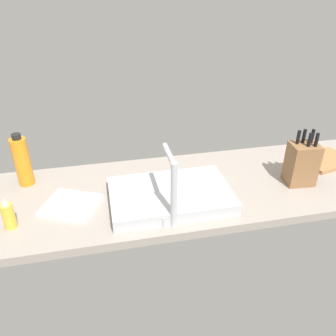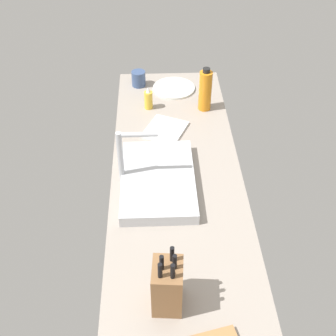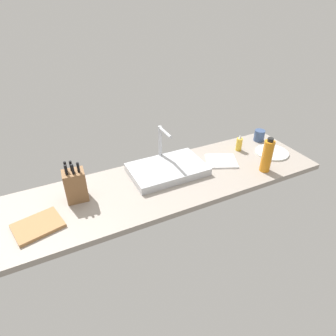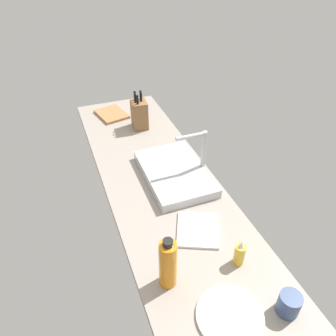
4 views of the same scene
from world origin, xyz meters
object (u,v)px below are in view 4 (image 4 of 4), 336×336
water_bottle (168,264)px  dish_towel (198,230)px  soap_bottle (240,254)px  coffee_mug (289,304)px  dinner_plate (230,316)px  sink_basin (174,173)px  faucet (200,150)px  knife_block (139,114)px  cutting_board (112,114)px

water_bottle → dish_towel: water_bottle is taller
soap_bottle → coffee_mug: (23.59, 5.40, -0.98)cm
dinner_plate → water_bottle: bearing=-143.8°
sink_basin → dinner_plate: sink_basin is taller
faucet → dinner_plate: size_ratio=1.11×
sink_basin → soap_bottle: (59.58, 3.58, 2.82)cm
sink_basin → dish_towel: 39.12cm
water_bottle → dish_towel: (-19.06, 21.17, -10.33)cm
sink_basin → water_bottle: 63.86cm
dish_towel → coffee_mug: size_ratio=2.35×
coffee_mug → knife_block: bearing=-175.6°
cutting_board → water_bottle: bearing=-4.1°
dish_towel → sink_basin: bearing=173.5°
sink_basin → cutting_board: sink_basin is taller
water_bottle → dinner_plate: 27.32cm
faucet → coffee_mug: size_ratio=3.02×
water_bottle → dinner_plate: (20.40, 14.94, -10.33)cm
dish_towel → coffee_mug: bearing=16.8°
cutting_board → water_bottle: 138.52cm
sink_basin → faucet: size_ratio=1.84×
faucet → soap_bottle: (57.29, -9.36, -10.50)cm
sink_basin → dish_towel: bearing=-6.5°
dish_towel → coffee_mug: (44.35, 13.42, 3.69)cm
faucet → water_bottle: (55.60, -38.54, -4.84)cm
cutting_board → water_bottle: water_bottle is taller
knife_block → coffee_mug: 140.92cm
faucet → knife_block: bearing=-166.1°
dinner_plate → knife_block: bearing=176.3°
coffee_mug → water_bottle: bearing=-126.2°
cutting_board → dish_towel: cutting_board is taller
cutting_board → water_bottle: size_ratio=0.97×
dish_towel → dinner_plate: bearing=-9.0°
water_bottle → coffee_mug: 43.35cm
water_bottle → dish_towel: 30.30cm
water_bottle → dinner_plate: water_bottle is taller
faucet → water_bottle: bearing=-34.7°
sink_basin → soap_bottle: size_ratio=3.86×
soap_bottle → coffee_mug: soap_bottle is taller
dish_towel → coffee_mug: coffee_mug is taller
dinner_plate → coffee_mug: size_ratio=2.72×
water_bottle → faucet: bearing=145.3°
water_bottle → coffee_mug: water_bottle is taller
sink_basin → faucet: bearing=80.0°
water_bottle → soap_bottle: bearing=86.7°
sink_basin → dish_towel: (38.82, -4.43, -1.85)cm
sink_basin → cutting_board: (-79.93, -15.82, -1.55)cm
sink_basin → coffee_mug: (83.17, 8.99, 1.84)cm
knife_block → dish_towel: (96.06, -2.59, -8.86)cm
dinner_plate → faucet: bearing=162.7°
faucet → cutting_board: size_ratio=1.14×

